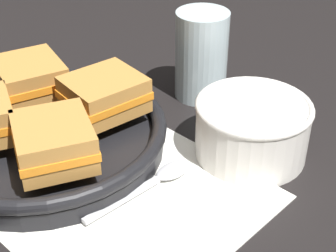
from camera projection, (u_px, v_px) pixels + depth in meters
ground_plane at (161, 172)px, 0.62m from camera, size 4.00×4.00×0.00m
napkin at (141, 207)px, 0.57m from camera, size 0.31×0.28×0.00m
soup_bowl at (252, 126)px, 0.63m from camera, size 0.14×0.14×0.07m
spoon at (160, 178)px, 0.60m from camera, size 0.16×0.04×0.01m
skillet at (44, 136)px, 0.65m from camera, size 0.31×0.41×0.04m
sandwich_near_left at (54, 142)px, 0.56m from camera, size 0.11×0.11×0.05m
sandwich_near_right at (104, 94)px, 0.65m from camera, size 0.10×0.09×0.05m
sandwich_far_left at (30, 78)px, 0.68m from camera, size 0.09×0.10×0.05m
drinking_glass at (201, 55)px, 0.74m from camera, size 0.08×0.08×0.13m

